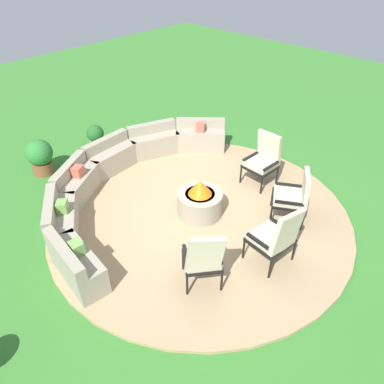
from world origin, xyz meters
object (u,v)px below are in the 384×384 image
at_px(lounge_chair_back_left, 294,195).
at_px(potted_plant_1, 40,156).
at_px(lounge_chair_front_right, 276,236).
at_px(potted_plant_2, 96,136).
at_px(lounge_chair_back_right, 264,158).
at_px(lounge_chair_front_left, 203,257).
at_px(fire_pit, 200,201).
at_px(curved_stone_bench, 120,177).

height_order(lounge_chair_back_left, potted_plant_1, lounge_chair_back_left).
xyz_separation_m(lounge_chair_front_right, lounge_chair_back_left, (1.16, 0.37, -0.02)).
bearing_deg(potted_plant_1, lounge_chair_back_left, -64.25).
bearing_deg(lounge_chair_front_right, potted_plant_2, 93.35).
distance_m(lounge_chair_back_left, lounge_chair_back_right, 1.25).
relative_size(lounge_chair_back_left, lounge_chair_back_right, 0.93).
height_order(lounge_chair_back_left, potted_plant_2, lounge_chair_back_left).
height_order(lounge_chair_front_right, potted_plant_1, lounge_chair_front_right).
bearing_deg(lounge_chair_front_left, potted_plant_1, 129.41).
distance_m(fire_pit, curved_stone_bench, 1.76).
bearing_deg(potted_plant_1, lounge_chair_front_left, -89.20).
distance_m(curved_stone_bench, potted_plant_2, 2.01).
bearing_deg(curved_stone_bench, potted_plant_2, 69.28).
distance_m(curved_stone_bench, lounge_chair_back_right, 2.93).
bearing_deg(potted_plant_1, lounge_chair_back_right, -51.76).
bearing_deg(potted_plant_2, lounge_chair_front_left, -106.33).
height_order(fire_pit, potted_plant_2, fire_pit).
xyz_separation_m(lounge_chair_back_right, potted_plant_2, (-1.50, 3.78, -0.28)).
bearing_deg(fire_pit, potted_plant_1, 110.02).
bearing_deg(potted_plant_1, potted_plant_2, 1.74).
xyz_separation_m(lounge_chair_front_left, potted_plant_2, (1.38, 4.72, -0.28)).
xyz_separation_m(lounge_chair_front_left, potted_plant_1, (-0.07, 4.67, -0.19)).
xyz_separation_m(curved_stone_bench, potted_plant_2, (0.71, 1.88, -0.02)).
bearing_deg(potted_plant_1, curved_stone_bench, -68.08).
relative_size(curved_stone_bench, lounge_chair_back_left, 4.96).
xyz_separation_m(fire_pit, potted_plant_1, (-1.28, 3.51, 0.09)).
bearing_deg(lounge_chair_front_left, lounge_chair_front_right, 13.22).
bearing_deg(potted_plant_2, lounge_chair_front_right, -93.11).
distance_m(lounge_chair_front_right, lounge_chair_back_left, 1.22).
bearing_deg(fire_pit, curved_stone_bench, 107.89).
distance_m(fire_pit, lounge_chair_back_right, 1.71).
xyz_separation_m(fire_pit, lounge_chair_back_left, (1.05, -1.31, 0.25)).
bearing_deg(curved_stone_bench, lounge_chair_front_left, -103.31).
relative_size(potted_plant_1, potted_plant_2, 1.30).
bearing_deg(lounge_chair_back_right, potted_plant_1, 41.61).
xyz_separation_m(fire_pit, lounge_chair_back_right, (1.67, -0.23, 0.28)).
height_order(fire_pit, lounge_chair_back_right, lounge_chair_back_right).
bearing_deg(fire_pit, lounge_chair_back_right, -7.88).
relative_size(lounge_chair_front_right, lounge_chair_back_right, 1.02).
xyz_separation_m(fire_pit, potted_plant_2, (0.17, 3.55, -0.01)).
bearing_deg(potted_plant_2, lounge_chair_back_right, -68.37).
xyz_separation_m(fire_pit, lounge_chair_front_right, (-0.12, -1.68, 0.27)).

